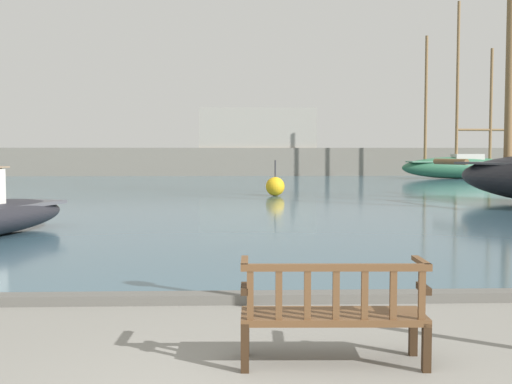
# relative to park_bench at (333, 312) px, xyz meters

# --- Properties ---
(harbor_water) EXTENTS (100.00, 80.00, 0.08)m
(harbor_water) POSITION_rel_park_bench_xyz_m (-0.70, 42.52, -0.43)
(harbor_water) COLOR #385666
(harbor_water) RESTS_ON ground
(quay_edge_kerb) EXTENTS (40.00, 0.30, 0.12)m
(quay_edge_kerb) POSITION_rel_park_bench_xyz_m (-0.70, 2.37, -0.41)
(quay_edge_kerb) COLOR #5B5954
(quay_edge_kerb) RESTS_ON ground
(park_bench) EXTENTS (1.62, 0.57, 0.92)m
(park_bench) POSITION_rel_park_bench_xyz_m (0.00, 0.00, 0.00)
(park_bench) COLOR #322113
(park_bench) RESTS_ON ground
(sailboat_far_starboard) EXTENTS (8.32, 2.52, 12.28)m
(sailboat_far_starboard) POSITION_rel_park_bench_xyz_m (15.09, 38.99, 0.63)
(sailboat_far_starboard) COLOR #2D6647
(sailboat_far_starboard) RESTS_ON harbor_water
(channel_buoy) EXTENTS (0.79, 0.79, 1.49)m
(channel_buoy) POSITION_rel_park_bench_xyz_m (0.92, 21.09, 0.01)
(channel_buoy) COLOR gold
(channel_buoy) RESTS_ON harbor_water
(far_breakwater) EXTENTS (54.27, 2.40, 5.46)m
(far_breakwater) POSITION_rel_park_bench_xyz_m (-0.39, 45.96, 1.12)
(far_breakwater) COLOR slate
(far_breakwater) RESTS_ON ground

